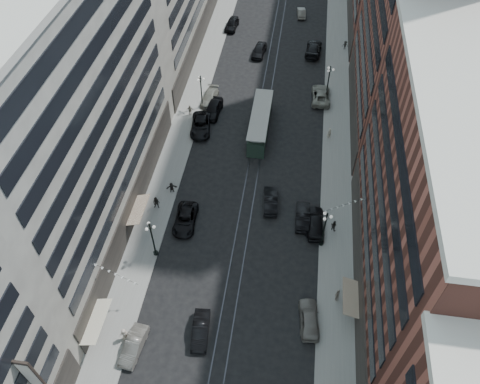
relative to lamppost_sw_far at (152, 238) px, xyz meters
The scene contains 35 objects.
ground 33.44m from the lamppost_sw_far, 73.96° to the left, with size 220.00×220.00×0.00m, color black.
sidewalk_west 42.15m from the lamppost_sw_far, 92.45° to the left, with size 4.00×180.00×0.15m, color gray.
sidewalk_east 46.70m from the lamppost_sw_far, 64.31° to the left, with size 4.00×180.00×0.15m, color gray.
rail_west 42.96m from the lamppost_sw_far, 78.56° to the left, with size 0.12×180.00×0.02m, color #2D2D33.
rail_east 43.26m from the lamppost_sw_far, 76.74° to the left, with size 0.12×180.00×0.02m, color #2D2D33.
building_west_mid 14.31m from the lamppost_sw_far, 147.34° to the left, with size 8.00×36.00×28.00m, color #ACA899.
building_east_mid 27.67m from the lamppost_sw_far, ahead, with size 8.00×30.00×24.00m, color brown.
lamppost_sw_far is the anchor object (origin of this frame).
lamppost_sw_mid 27.00m from the lamppost_sw_far, 90.00° to the left, with size 1.03×1.14×5.52m.
lamppost_se_far 18.83m from the lamppost_sw_far, 12.26° to the left, with size 1.03×1.14×5.52m.
lamppost_se_mid 36.91m from the lamppost_sw_far, 60.10° to the left, with size 1.03×1.14×5.52m.
streetcar 24.62m from the lamppost_sw_far, 68.00° to the left, with size 2.54×11.48×3.18m.
car_1 11.32m from the lamppost_sw_far, 85.86° to the right, with size 1.54×4.42×1.46m, color slate.
car_2 5.91m from the lamppost_sw_far, 64.35° to the left, with size 2.46×5.35×1.49m, color black.
car_4 18.52m from the lamppost_sw_far, 18.66° to the right, with size 1.91×4.75×1.62m, color slate.
car_5 11.26m from the lamppost_sw_far, 51.30° to the right, with size 1.56×4.46×1.47m, color black.
pedestrian_1 10.38m from the lamppost_sw_far, 91.69° to the right, with size 0.86×0.47×1.77m, color #B4A695.
pedestrian_2 7.13m from the lamppost_sw_far, 103.59° to the left, with size 0.87×0.47×1.78m, color black.
car_7 22.09m from the lamppost_sw_far, 87.91° to the left, with size 2.72×5.89×1.64m, color black.
car_8 28.78m from the lamppost_sw_far, 88.40° to the left, with size 2.03×4.99×1.45m, color gray.
car_9 51.04m from the lamppost_sw_far, 89.10° to the left, with size 2.00×4.97×1.69m, color black.
car_10 17.80m from the lamppost_sw_far, 24.27° to the left, with size 1.63×4.68×1.54m, color black.
car_11 36.21m from the lamppost_sw_far, 60.85° to the left, with size 2.70×5.86×1.63m, color gray.
car_12 47.45m from the lamppost_sw_far, 70.27° to the left, with size 2.51×6.17×1.79m, color black.
car_13 43.36m from the lamppost_sw_far, 80.96° to the left, with size 1.97×4.89×1.67m, color black.
car_14 58.98m from the lamppost_sw_far, 77.01° to the left, with size 1.46×4.19×1.38m, color #626057.
pedestrian_5 9.77m from the lamppost_sw_far, 92.60° to the left, with size 1.39×0.40×1.50m, color black.
pedestrian_6 25.00m from the lamppost_sw_far, 93.21° to the left, with size 1.01×0.46×1.72m, color #A69C89.
pedestrian_7 20.83m from the lamppost_sw_far, 17.68° to the left, with size 0.74×0.41×1.53m, color black.
pedestrian_8 29.54m from the lamppost_sw_far, 49.96° to the left, with size 0.64×0.42×1.74m, color #BBB39B.
pedestrian_9 51.13m from the lamppost_sw_far, 65.26° to the left, with size 0.99×0.41×1.54m, color black.
car_extra_0 18.87m from the lamppost_sw_far, 20.11° to the left, with size 2.08×5.17×1.76m, color black.
car_extra_1 26.01m from the lamppost_sw_far, 85.79° to the left, with size 2.11×5.25×1.79m, color black.
car_extra_2 15.34m from the lamppost_sw_far, 37.42° to the left, with size 1.65×4.74×1.56m, color black.
pedestrian_extra_0 20.47m from the lamppost_sw_far, ahead, with size 1.02×0.47×1.75m, color gray.
Camera 1 is at (4.43, -0.47, 43.99)m, focal length 35.00 mm.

